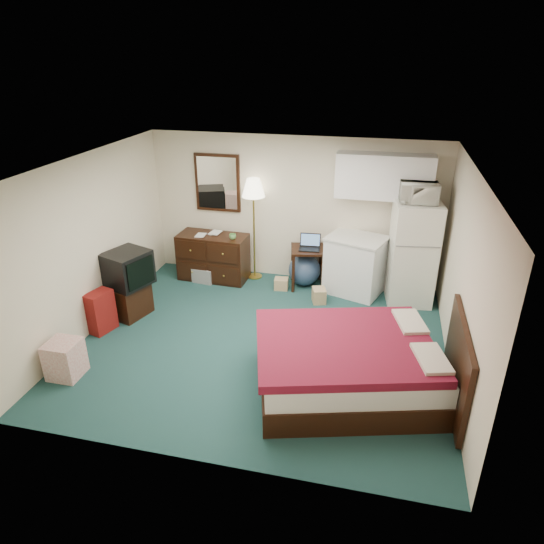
% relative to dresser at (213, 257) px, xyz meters
% --- Properties ---
extents(floor, '(5.00, 4.50, 0.01)m').
position_rel_dresser_xyz_m(floor, '(1.36, -1.84, -0.41)').
color(floor, '#15383D').
rests_on(floor, ground).
extents(ceiling, '(5.00, 4.50, 0.01)m').
position_rel_dresser_xyz_m(ceiling, '(1.36, -1.84, 2.09)').
color(ceiling, beige).
rests_on(ceiling, walls).
extents(walls, '(5.01, 4.51, 2.50)m').
position_rel_dresser_xyz_m(walls, '(1.36, -1.84, 0.84)').
color(walls, beige).
rests_on(walls, floor).
extents(mirror, '(0.80, 0.06, 1.00)m').
position_rel_dresser_xyz_m(mirror, '(0.01, 0.38, 1.24)').
color(mirror, white).
rests_on(mirror, walls).
extents(upper_cabinets, '(1.50, 0.35, 0.70)m').
position_rel_dresser_xyz_m(upper_cabinets, '(2.81, 0.23, 1.54)').
color(upper_cabinets, white).
rests_on(upper_cabinets, walls).
extents(headboard, '(0.06, 1.56, 1.00)m').
position_rel_dresser_xyz_m(headboard, '(3.82, -2.60, 0.14)').
color(headboard, black).
rests_on(headboard, walls).
extents(dresser, '(1.23, 0.60, 0.82)m').
position_rel_dresser_xyz_m(dresser, '(0.00, 0.00, 0.00)').
color(dresser, black).
rests_on(dresser, floor).
extents(floor_lamp, '(0.49, 0.49, 1.80)m').
position_rel_dresser_xyz_m(floor_lamp, '(0.70, 0.21, 0.49)').
color(floor_lamp, gold).
rests_on(floor_lamp, floor).
extents(desk, '(0.66, 0.66, 0.70)m').
position_rel_dresser_xyz_m(desk, '(1.67, 0.07, -0.06)').
color(desk, black).
rests_on(desk, floor).
extents(exercise_ball, '(0.58, 0.58, 0.55)m').
position_rel_dresser_xyz_m(exercise_ball, '(1.62, 0.11, -0.13)').
color(exercise_ball, navy).
rests_on(exercise_ball, floor).
extents(kitchen_counter, '(1.04, 0.91, 0.95)m').
position_rel_dresser_xyz_m(kitchen_counter, '(2.48, 0.03, 0.07)').
color(kitchen_counter, white).
rests_on(kitchen_counter, floor).
extents(fridge, '(0.77, 0.77, 1.66)m').
position_rel_dresser_xyz_m(fridge, '(3.36, -0.07, 0.42)').
color(fridge, white).
rests_on(fridge, floor).
extents(bed, '(2.43, 2.11, 0.66)m').
position_rel_dresser_xyz_m(bed, '(2.60, -2.60, -0.08)').
color(bed, maroon).
rests_on(bed, floor).
extents(tv_stand, '(0.64, 0.67, 0.51)m').
position_rel_dresser_xyz_m(tv_stand, '(-0.84, -1.54, -0.16)').
color(tv_stand, black).
rests_on(tv_stand, floor).
extents(suitcase, '(0.34, 0.43, 0.62)m').
position_rel_dresser_xyz_m(suitcase, '(-0.99, -2.07, -0.10)').
color(suitcase, '#5A0B05').
rests_on(suitcase, floor).
extents(retail_box, '(0.39, 0.39, 0.48)m').
position_rel_dresser_xyz_m(retail_box, '(-0.86, -3.14, -0.17)').
color(retail_box, white).
rests_on(retail_box, floor).
extents(file_bin, '(0.41, 0.32, 0.26)m').
position_rel_dresser_xyz_m(file_bin, '(-0.12, -0.16, -0.28)').
color(file_bin, gray).
rests_on(file_bin, floor).
extents(cardboard_box_a, '(0.25, 0.22, 0.19)m').
position_rel_dresser_xyz_m(cardboard_box_a, '(1.27, -0.16, -0.31)').
color(cardboard_box_a, tan).
rests_on(cardboard_box_a, floor).
extents(cardboard_box_b, '(0.27, 0.29, 0.24)m').
position_rel_dresser_xyz_m(cardboard_box_b, '(1.96, -0.48, -0.29)').
color(cardboard_box_b, tan).
rests_on(cardboard_box_b, floor).
extents(laptop, '(0.37, 0.31, 0.24)m').
position_rel_dresser_xyz_m(laptop, '(1.71, 0.03, 0.41)').
color(laptop, black).
rests_on(laptop, desk).
extents(crt_tv, '(0.75, 0.77, 0.53)m').
position_rel_dresser_xyz_m(crt_tv, '(-0.81, -1.51, 0.36)').
color(crt_tv, black).
rests_on(crt_tv, tv_stand).
extents(microwave, '(0.57, 0.35, 0.37)m').
position_rel_dresser_xyz_m(microwave, '(3.34, -0.10, 1.44)').
color(microwave, white).
rests_on(microwave, fridge).
extents(book_a, '(0.16, 0.02, 0.22)m').
position_rel_dresser_xyz_m(book_a, '(-0.26, -0.08, 0.52)').
color(book_a, tan).
rests_on(book_a, dresser).
extents(book_b, '(0.18, 0.04, 0.24)m').
position_rel_dresser_xyz_m(book_b, '(-0.07, 0.10, 0.53)').
color(book_b, tan).
rests_on(book_b, dresser).
extents(mug, '(0.12, 0.09, 0.12)m').
position_rel_dresser_xyz_m(mug, '(0.41, -0.10, 0.47)').
color(mug, '#609B50').
rests_on(mug, dresser).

